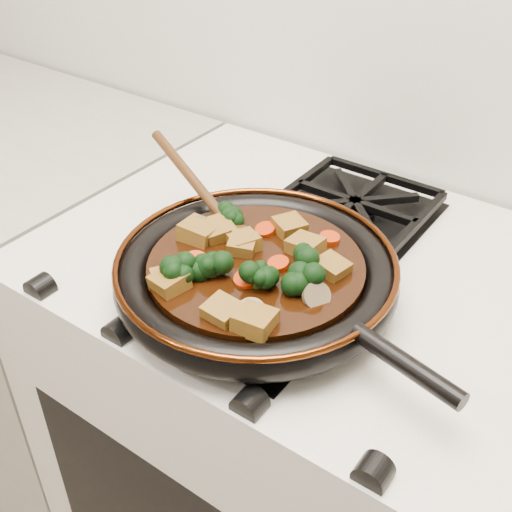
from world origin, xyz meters
The scene contains 32 objects.
stove centered at (0.00, 1.69, 0.45)m, with size 0.76×0.60×0.90m, color silver.
burner_grate_front centered at (0.00, 1.55, 0.91)m, with size 0.23×0.23×0.03m, color black, non-canonical shape.
burner_grate_back centered at (0.00, 1.83, 0.91)m, with size 0.23×0.23×0.03m, color black, non-canonical shape.
skillet centered at (0.00, 1.57, 0.94)m, with size 0.49×0.37×0.05m.
braising_sauce centered at (0.00, 1.57, 0.95)m, with size 0.28×0.28×0.02m, color black.
tofu_cube_0 centered at (-0.01, 1.65, 0.97)m, with size 0.04×0.04×0.02m, color brown.
tofu_cube_1 centered at (-0.07, 1.47, 0.97)m, with size 0.03×0.03×0.02m, color brown.
tofu_cube_2 centered at (-0.08, 1.59, 0.97)m, with size 0.04×0.04×0.02m, color brown.
tofu_cube_3 centered at (0.08, 1.61, 0.97)m, with size 0.04×0.04×0.02m, color brown.
tofu_cube_4 centered at (-0.06, 1.47, 0.97)m, with size 0.04×0.04×0.02m, color brown.
tofu_cube_5 centered at (0.03, 1.62, 0.97)m, with size 0.04×0.04×0.02m, color brown.
tofu_cube_6 centered at (0.07, 1.47, 0.97)m, with size 0.04×0.04×0.02m, color brown.
tofu_cube_7 centered at (0.03, 1.46, 0.97)m, with size 0.04×0.04×0.02m, color brown.
tofu_cube_8 centered at (-0.10, 1.57, 0.97)m, with size 0.04×0.05×0.02m, color brown.
tofu_cube_9 centered at (-0.04, 1.58, 0.97)m, with size 0.04×0.03×0.02m, color brown.
tofu_cube_10 centered at (-0.04, 1.59, 0.97)m, with size 0.04×0.04×0.02m, color brown.
broccoli_floret_0 centered at (-0.03, 1.51, 0.97)m, with size 0.06×0.06×0.05m, color black, non-canonical shape.
broccoli_floret_1 centered at (-0.09, 1.62, 0.97)m, with size 0.06×0.06×0.05m, color black, non-canonical shape.
broccoli_floret_2 centered at (0.02, 1.53, 0.97)m, with size 0.06×0.06×0.06m, color black, non-canonical shape.
broccoli_floret_3 centered at (0.08, 1.55, 0.97)m, with size 0.06×0.06×0.05m, color black, non-canonical shape.
broccoli_floret_4 centered at (0.06, 1.59, 0.97)m, with size 0.06×0.06×0.05m, color black, non-canonical shape.
broccoli_floret_5 centered at (-0.05, 1.48, 0.97)m, with size 0.06×0.06×0.05m, color black, non-canonical shape.
carrot_coin_0 centered at (0.05, 1.66, 0.96)m, with size 0.03×0.03×0.01m, color #B62605.
carrot_coin_1 centered at (0.01, 1.53, 0.96)m, with size 0.03×0.03×0.01m, color #B62605.
carrot_coin_2 centered at (0.04, 1.48, 0.96)m, with size 0.03×0.03×0.01m, color #B62605.
carrot_coin_3 centered at (-0.07, 1.52, 0.96)m, with size 0.03×0.03×0.01m, color #B62605.
carrot_coin_4 centered at (0.02, 1.58, 0.96)m, with size 0.03×0.03×0.01m, color #B62605.
carrot_coin_5 centered at (-0.03, 1.63, 0.96)m, with size 0.03×0.03×0.01m, color #B62605.
mushroom_slice_0 centered at (0.05, 1.48, 0.97)m, with size 0.03×0.03×0.01m, color brown.
mushroom_slice_1 centered at (0.10, 1.55, 0.97)m, with size 0.03×0.03×0.01m, color brown.
mushroom_slice_2 centered at (-0.11, 1.58, 0.97)m, with size 0.03×0.03×0.01m, color brown.
wooden_spoon centered at (-0.12, 1.62, 0.98)m, with size 0.15×0.08×0.23m.
Camera 1 is at (0.38, 1.03, 1.45)m, focal length 45.00 mm.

